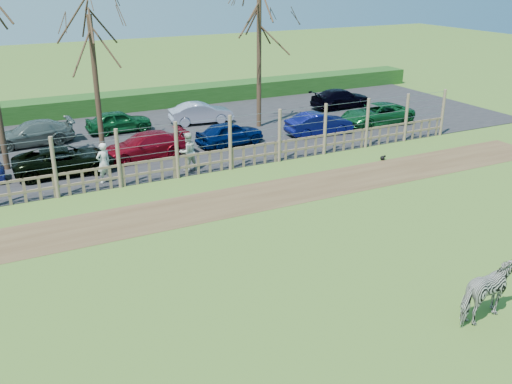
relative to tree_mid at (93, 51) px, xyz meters
name	(u,v)px	position (x,y,z in m)	size (l,w,h in m)	color
ground	(263,255)	(2.00, -13.50, -4.87)	(120.00, 120.00, 0.00)	olive
dirt_strip	(209,206)	(2.00, -9.00, -4.86)	(34.00, 2.80, 0.01)	brown
asphalt	(137,140)	(2.00, 1.00, -4.85)	(44.00, 13.00, 0.04)	#232326
hedge	(105,104)	(2.00, 8.00, -4.32)	(46.00, 2.00, 1.10)	#1E4716
fence	(177,160)	(2.00, -5.50, -4.06)	(30.16, 0.16, 2.50)	brown
tree_mid	(93,51)	(0.00, 0.00, 0.00)	(4.80, 4.80, 6.83)	#3D2B1E
tree_right	(259,32)	(9.00, 0.50, 0.37)	(4.80, 4.80, 7.35)	#3D2B1E
zebra	(492,293)	(5.54, -19.26, -4.06)	(0.87, 1.92, 1.62)	gray
visitor_a	(104,163)	(-0.95, -4.71, -3.96)	(0.63, 0.41, 1.72)	silver
visitor_b	(188,152)	(2.73, -4.85, -3.96)	(0.84, 0.65, 1.72)	beige
crow	(383,158)	(11.46, -7.55, -4.75)	(0.29, 0.22, 0.24)	black
car_2	(64,160)	(-2.25, -2.80, -4.23)	(1.99, 4.32, 1.20)	black
car_3	(145,146)	(1.51, -2.27, -4.23)	(1.68, 4.13, 1.20)	maroon
car_4	(230,133)	(6.01, -2.10, -4.23)	(1.42, 3.52, 1.20)	#03144B
car_5	(319,124)	(11.09, -2.53, -4.23)	(1.27, 3.64, 1.20)	#090D4D
car_6	(377,114)	(15.25, -2.19, -4.23)	(1.99, 4.32, 1.20)	#115525
car_9	(32,133)	(-2.98, 2.41, -4.23)	(1.68, 4.13, 1.20)	#596760
car_10	(119,121)	(1.58, 2.87, -4.23)	(1.42, 3.52, 1.20)	#0D4A21
car_11	(201,113)	(6.30, 2.61, -4.23)	(1.27, 3.64, 1.20)	#AEAFC9
car_13	(341,98)	(15.82, 2.26, -4.23)	(1.68, 4.13, 1.20)	black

